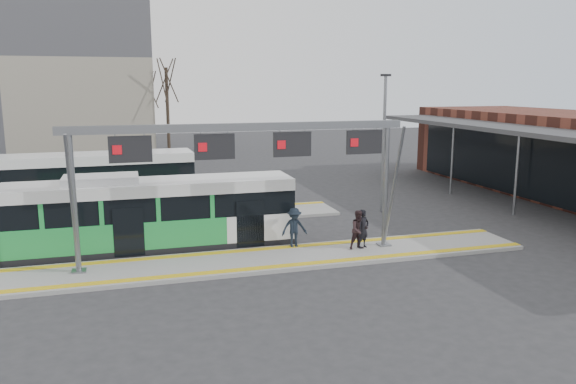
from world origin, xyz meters
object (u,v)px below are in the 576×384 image
object	(u,v)px
gantry	(245,151)
passenger_c	(294,228)
passenger_b	(359,230)
hero_bus	(151,215)
passenger_a	(363,229)

from	to	relation	value
gantry	passenger_c	xyz separation A→B (m)	(2.18, 0.85, -3.33)
passenger_b	passenger_c	bearing A→B (deg)	153.15
gantry	passenger_b	world-z (taller)	gantry
gantry	hero_bus	bearing A→B (deg)	141.85
passenger_c	passenger_b	bearing A→B (deg)	-22.12
hero_bus	passenger_b	size ratio (longest dim) A/B	7.24
gantry	passenger_c	bearing A→B (deg)	21.22
passenger_b	passenger_c	distance (m)	2.65
passenger_a	passenger_c	distance (m)	2.83
hero_bus	passenger_a	distance (m)	8.74
passenger_a	passenger_b	bearing A→B (deg)	-179.70
hero_bus	passenger_a	bearing A→B (deg)	-17.91
passenger_a	gantry	bearing A→B (deg)	153.32
gantry	passenger_a	distance (m)	5.91
passenger_c	gantry	bearing A→B (deg)	-158.72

